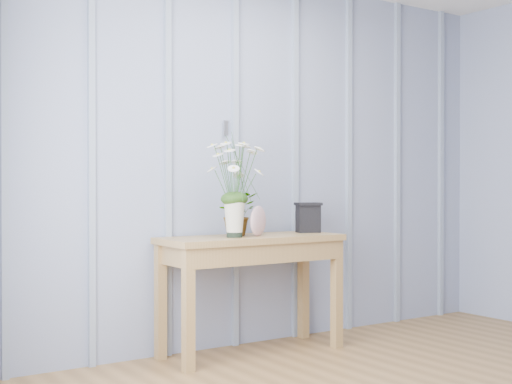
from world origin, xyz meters
TOP-DOWN VIEW (x-y plane):
  - room_shell at (-0.00, 0.92)m, footprint 4.00×4.50m
  - sideboard at (-0.28, 1.99)m, footprint 1.20×0.45m
  - daisy_vase at (-0.44, 1.94)m, footprint 0.44×0.33m
  - spider_plant at (-0.34, 2.08)m, footprint 0.29×0.26m
  - felt_disc_vessel at (-0.26, 1.95)m, footprint 0.20×0.14m
  - carved_box at (0.21, 2.03)m, footprint 0.20×0.18m

SIDE VIEW (x-z plane):
  - sideboard at x=-0.28m, z-range 0.26..1.01m
  - felt_disc_vessel at x=-0.26m, z-range 0.75..0.94m
  - carved_box at x=0.21m, z-range 0.75..0.96m
  - spider_plant at x=-0.34m, z-range 0.75..1.03m
  - daisy_vase at x=-0.44m, z-range 0.83..1.44m
  - room_shell at x=0.00m, z-range 0.74..3.24m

